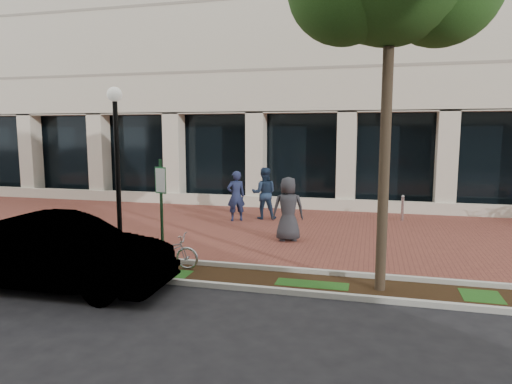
% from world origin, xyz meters
% --- Properties ---
extents(ground, '(120.00, 120.00, 0.00)m').
position_xyz_m(ground, '(0.00, 0.00, 0.00)').
color(ground, black).
rests_on(ground, ground).
extents(brick_plaza, '(40.00, 9.00, 0.01)m').
position_xyz_m(brick_plaza, '(0.00, 0.00, 0.01)').
color(brick_plaza, brown).
rests_on(brick_plaza, ground).
extents(planting_strip, '(40.00, 1.50, 0.01)m').
position_xyz_m(planting_strip, '(0.00, -5.25, 0.01)').
color(planting_strip, black).
rests_on(planting_strip, ground).
extents(curb_plaza_side, '(40.00, 0.12, 0.12)m').
position_xyz_m(curb_plaza_side, '(0.00, -4.50, 0.06)').
color(curb_plaza_side, beige).
rests_on(curb_plaza_side, ground).
extents(curb_street_side, '(40.00, 0.12, 0.12)m').
position_xyz_m(curb_street_side, '(0.00, -6.00, 0.06)').
color(curb_street_side, beige).
rests_on(curb_street_side, ground).
extents(near_office_building, '(40.00, 12.12, 16.00)m').
position_xyz_m(near_office_building, '(0.00, 10.47, 10.05)').
color(near_office_building, beige).
rests_on(near_office_building, ground).
extents(parking_sign, '(0.34, 0.07, 2.73)m').
position_xyz_m(parking_sign, '(-1.71, -5.29, 1.71)').
color(parking_sign, '#14371D').
rests_on(parking_sign, ground).
extents(lamppost, '(0.36, 0.36, 4.44)m').
position_xyz_m(lamppost, '(-3.03, -4.95, 2.51)').
color(lamppost, black).
rests_on(lamppost, ground).
extents(locked_bicycle, '(1.71, 0.67, 0.89)m').
position_xyz_m(locked_bicycle, '(-1.79, -4.94, 0.44)').
color(locked_bicycle, '#BABABE').
rests_on(locked_bicycle, ground).
extents(pedestrian_left, '(0.83, 0.74, 1.90)m').
position_xyz_m(pedestrian_left, '(-1.85, 1.25, 0.95)').
color(pedestrian_left, '#1C2446').
rests_on(pedestrian_left, ground).
extents(pedestrian_mid, '(1.10, 0.93, 2.00)m').
position_xyz_m(pedestrian_mid, '(-0.92, 1.91, 1.00)').
color(pedestrian_mid, '#1C2E48').
rests_on(pedestrian_mid, ground).
extents(pedestrian_right, '(1.12, 0.90, 2.00)m').
position_xyz_m(pedestrian_right, '(0.62, -1.38, 1.00)').
color(pedestrian_right, '#29292E').
rests_on(pedestrian_right, ground).
extents(bollard, '(0.12, 0.12, 0.99)m').
position_xyz_m(bollard, '(4.25, 2.83, 0.50)').
color(bollard, '#B0AFB4').
rests_on(bollard, ground).
extents(sedan_near_curb, '(4.86, 1.82, 1.59)m').
position_xyz_m(sedan_near_curb, '(-3.33, -6.86, 0.79)').
color(sedan_near_curb, silver).
rests_on(sedan_near_curb, ground).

